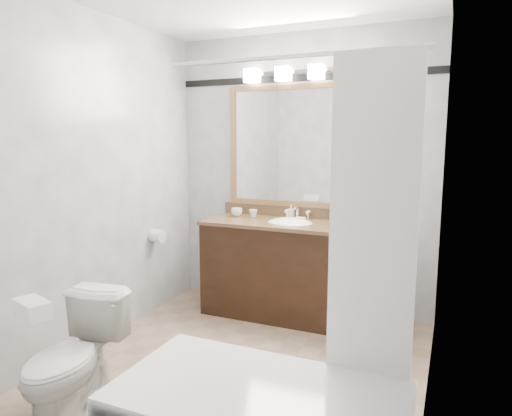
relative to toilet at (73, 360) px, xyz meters
The scene contains 13 objects.
room 1.41m from the toilet, 55.51° to the left, with size 2.42×2.62×2.52m.
vanity 2.00m from the toilet, 72.25° to the left, with size 1.53×0.58×0.97m.
mirror 2.54m from the toilet, 74.30° to the left, with size 1.40×0.04×1.10m.
vanity_light_bar 2.84m from the toilet, 73.92° to the left, with size 1.02×0.14×0.12m.
accent_stripe 2.87m from the toilet, 74.38° to the left, with size 2.40×0.01×0.06m, color black.
tp_roll 1.68m from the toilet, 108.84° to the left, with size 0.12×0.12×0.11m, color white.
toilet is the anchor object (origin of this frame).
tissue_box 0.45m from the toilet, 90.00° to the right, with size 0.21×0.11×0.09m, color white.
coffee_maker 2.33m from the toilet, 61.94° to the left, with size 0.18×0.21×0.33m.
cup_left 2.07m from the toilet, 88.60° to the left, with size 0.10×0.10×0.08m, color white.
cup_right 2.10m from the toilet, 84.11° to the left, with size 0.07×0.07×0.07m, color white.
soap_bottle_a 2.26m from the toilet, 75.69° to the left, with size 0.05×0.06×0.12m, color white.
soap_bar 2.19m from the toilet, 71.90° to the left, with size 0.09×0.06×0.03m, color beige.
Camera 1 is at (1.28, -2.67, 1.56)m, focal length 32.00 mm.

